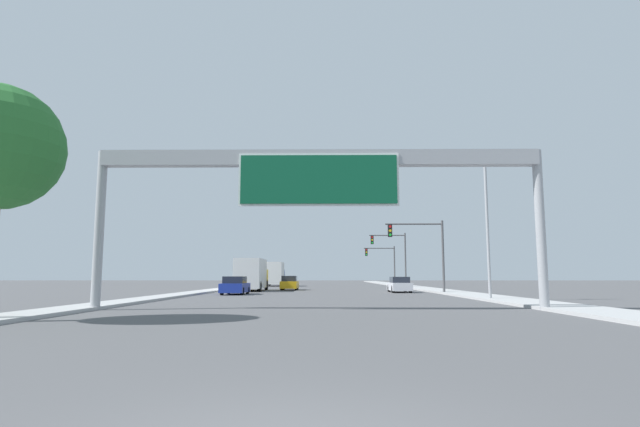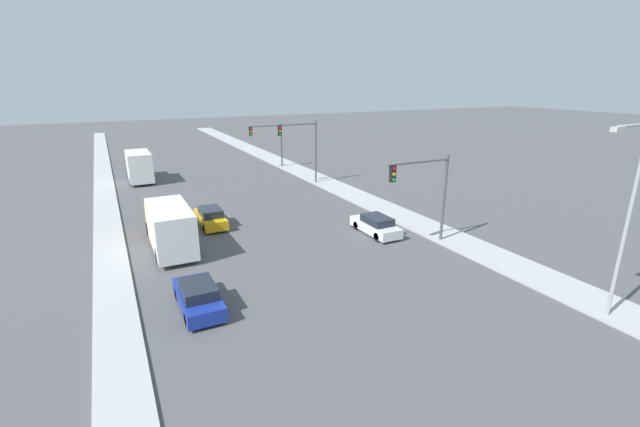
{
  "view_description": "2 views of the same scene",
  "coord_description": "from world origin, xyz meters",
  "px_view_note": "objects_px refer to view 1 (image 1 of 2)",
  "views": [
    {
      "loc": [
        0.31,
        -4.36,
        1.53
      ],
      "look_at": [
        0.0,
        23.03,
        4.93
      ],
      "focal_mm": 28.0,
      "sensor_mm": 36.0,
      "label": 1
    },
    {
      "loc": [
        -10.14,
        16.53,
        10.93
      ],
      "look_at": [
        0.84,
        38.31,
        3.29
      ],
      "focal_mm": 24.0,
      "sensor_mm": 36.0,
      "label": 2
    }
  ],
  "objects_px": {
    "car_near_right": "(290,283)",
    "truck_box_secondary": "(252,275)",
    "car_mid_right": "(399,285)",
    "sign_gantry": "(319,176)",
    "car_near_center": "(235,286)",
    "street_lamp_right": "(482,212)",
    "traffic_light_far_intersection": "(384,259)",
    "truck_box_primary": "(275,274)",
    "traffic_light_mid_block": "(394,251)",
    "traffic_light_near_intersection": "(424,244)"
  },
  "relations": [
    {
      "from": "sign_gantry",
      "to": "traffic_light_near_intersection",
      "type": "xyz_separation_m",
      "value": [
        8.67,
        20.08,
        -1.81
      ]
    },
    {
      "from": "street_lamp_right",
      "to": "car_mid_right",
      "type": "bearing_deg",
      "value": 101.62
    },
    {
      "from": "sign_gantry",
      "to": "traffic_light_mid_block",
      "type": "bearing_deg",
      "value": 77.51
    },
    {
      "from": "traffic_light_near_intersection",
      "to": "street_lamp_right",
      "type": "height_order",
      "value": "street_lamp_right"
    },
    {
      "from": "car_mid_right",
      "to": "street_lamp_right",
      "type": "bearing_deg",
      "value": -78.38
    },
    {
      "from": "truck_box_primary",
      "to": "street_lamp_right",
      "type": "relative_size",
      "value": 0.77
    },
    {
      "from": "traffic_light_near_intersection",
      "to": "traffic_light_mid_block",
      "type": "distance_m",
      "value": 20.0
    },
    {
      "from": "car_near_right",
      "to": "traffic_light_mid_block",
      "type": "relative_size",
      "value": 0.65
    },
    {
      "from": "truck_box_secondary",
      "to": "traffic_light_far_intersection",
      "type": "relative_size",
      "value": 1.43
    },
    {
      "from": "car_near_center",
      "to": "traffic_light_mid_block",
      "type": "distance_m",
      "value": 27.27
    },
    {
      "from": "sign_gantry",
      "to": "car_near_center",
      "type": "distance_m",
      "value": 20.27
    },
    {
      "from": "car_mid_right",
      "to": "truck_box_secondary",
      "type": "xyz_separation_m",
      "value": [
        -14.0,
        3.86,
        0.93
      ]
    },
    {
      "from": "car_mid_right",
      "to": "traffic_light_mid_block",
      "type": "relative_size",
      "value": 0.66
    },
    {
      "from": "car_mid_right",
      "to": "traffic_light_mid_block",
      "type": "xyz_separation_m",
      "value": [
        1.88,
        16.65,
        3.91
      ]
    },
    {
      "from": "traffic_light_mid_block",
      "to": "sign_gantry",
      "type": "bearing_deg",
      "value": -102.49
    },
    {
      "from": "car_mid_right",
      "to": "traffic_light_far_intersection",
      "type": "height_order",
      "value": "traffic_light_far_intersection"
    },
    {
      "from": "truck_box_secondary",
      "to": "traffic_light_near_intersection",
      "type": "xyz_separation_m",
      "value": [
        15.67,
        -7.21,
        2.61
      ]
    },
    {
      "from": "car_near_center",
      "to": "traffic_light_near_intersection",
      "type": "relative_size",
      "value": 0.71
    },
    {
      "from": "sign_gantry",
      "to": "street_lamp_right",
      "type": "bearing_deg",
      "value": 40.57
    },
    {
      "from": "sign_gantry",
      "to": "car_near_right",
      "type": "bearing_deg",
      "value": 96.5
    },
    {
      "from": "sign_gantry",
      "to": "traffic_light_far_intersection",
      "type": "bearing_deg",
      "value": 80.07
    },
    {
      "from": "car_near_right",
      "to": "street_lamp_right",
      "type": "xyz_separation_m",
      "value": [
        13.55,
        -22.13,
        4.76
      ]
    },
    {
      "from": "sign_gantry",
      "to": "car_near_right",
      "type": "xyz_separation_m",
      "value": [
        -3.5,
        30.74,
        -5.32
      ]
    },
    {
      "from": "car_mid_right",
      "to": "truck_box_primary",
      "type": "height_order",
      "value": "truck_box_primary"
    },
    {
      "from": "traffic_light_near_intersection",
      "to": "traffic_light_far_intersection",
      "type": "distance_m",
      "value": 30.0
    },
    {
      "from": "sign_gantry",
      "to": "car_mid_right",
      "type": "relative_size",
      "value": 4.51
    },
    {
      "from": "car_mid_right",
      "to": "truck_box_primary",
      "type": "relative_size",
      "value": 0.63
    },
    {
      "from": "traffic_light_near_intersection",
      "to": "truck_box_secondary",
      "type": "bearing_deg",
      "value": 155.29
    },
    {
      "from": "sign_gantry",
      "to": "truck_box_secondary",
      "type": "height_order",
      "value": "sign_gantry"
    },
    {
      "from": "car_near_center",
      "to": "sign_gantry",
      "type": "bearing_deg",
      "value": -69.03
    },
    {
      "from": "traffic_light_near_intersection",
      "to": "car_mid_right",
      "type": "bearing_deg",
      "value": 116.43
    },
    {
      "from": "sign_gantry",
      "to": "street_lamp_right",
      "type": "distance_m",
      "value": 13.24
    },
    {
      "from": "sign_gantry",
      "to": "traffic_light_far_intersection",
      "type": "distance_m",
      "value": 50.89
    },
    {
      "from": "car_mid_right",
      "to": "traffic_light_far_intersection",
      "type": "relative_size",
      "value": 0.79
    },
    {
      "from": "truck_box_secondary",
      "to": "traffic_light_far_intersection",
      "type": "xyz_separation_m",
      "value": [
        15.77,
        22.79,
        2.3
      ]
    },
    {
      "from": "traffic_light_mid_block",
      "to": "car_near_center",
      "type": "bearing_deg",
      "value": -126.04
    },
    {
      "from": "car_near_right",
      "to": "truck_box_secondary",
      "type": "bearing_deg",
      "value": -135.44
    },
    {
      "from": "sign_gantry",
      "to": "car_mid_right",
      "type": "distance_m",
      "value": 25.04
    },
    {
      "from": "car_mid_right",
      "to": "sign_gantry",
      "type": "bearing_deg",
      "value": -106.63
    },
    {
      "from": "car_near_center",
      "to": "car_mid_right",
      "type": "distance_m",
      "value": 14.93
    },
    {
      "from": "car_near_center",
      "to": "street_lamp_right",
      "type": "bearing_deg",
      "value": -29.52
    },
    {
      "from": "car_near_right",
      "to": "truck_box_secondary",
      "type": "height_order",
      "value": "truck_box_secondary"
    },
    {
      "from": "car_near_right",
      "to": "truck_box_primary",
      "type": "height_order",
      "value": "truck_box_primary"
    },
    {
      "from": "truck_box_primary",
      "to": "traffic_light_far_intersection",
      "type": "xyz_separation_m",
      "value": [
        15.77,
        0.17,
        2.18
      ]
    },
    {
      "from": "traffic_light_mid_block",
      "to": "street_lamp_right",
      "type": "height_order",
      "value": "street_lamp_right"
    },
    {
      "from": "street_lamp_right",
      "to": "truck_box_primary",
      "type": "bearing_deg",
      "value": 112.43
    },
    {
      "from": "truck_box_primary",
      "to": "truck_box_secondary",
      "type": "xyz_separation_m",
      "value": [
        0.0,
        -22.62,
        -0.12
      ]
    },
    {
      "from": "truck_box_primary",
      "to": "traffic_light_mid_block",
      "type": "height_order",
      "value": "traffic_light_mid_block"
    },
    {
      "from": "traffic_light_mid_block",
      "to": "traffic_light_near_intersection",
      "type": "bearing_deg",
      "value": -90.61
    },
    {
      "from": "car_near_center",
      "to": "traffic_light_mid_block",
      "type": "height_order",
      "value": "traffic_light_mid_block"
    }
  ]
}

